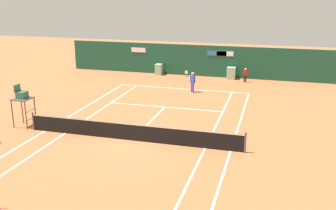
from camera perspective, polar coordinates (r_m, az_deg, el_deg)
ground_plane at (r=21.56m, az=-4.81°, el=-4.63°), size 80.00×80.00×0.01m
tennis_net at (r=20.88m, az=-5.40°, el=-3.88°), size 12.10×0.10×1.07m
sponsor_back_wall at (r=36.46m, az=4.22°, el=6.45°), size 25.00×1.02×2.88m
umpire_chair at (r=24.16m, az=-20.58°, el=0.94°), size 1.00×1.00×2.52m
player_on_baseline at (r=30.52m, az=3.59°, el=3.62°), size 0.81×0.63×1.81m
ball_kid_centre_post at (r=34.54m, az=11.26°, el=4.47°), size 0.42×0.17×1.25m
tennis_ball_near_service_line at (r=25.78m, az=-4.97°, el=-0.97°), size 0.07×0.07×0.07m
tennis_ball_mid_court at (r=27.42m, az=3.11°, el=0.15°), size 0.07×0.07×0.07m
tennis_ball_by_sideline at (r=28.88m, az=0.52°, el=1.02°), size 0.07×0.07×0.07m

